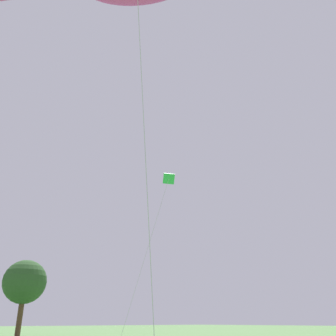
{
  "coord_description": "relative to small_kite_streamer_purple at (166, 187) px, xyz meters",
  "views": [
    {
      "loc": [
        -6.47,
        -0.53,
        1.64
      ],
      "look_at": [
        1.08,
        8.09,
        6.4
      ],
      "focal_mm": 39.61,
      "sensor_mm": 36.0,
      "label": 1
    }
  ],
  "objects": [
    {
      "name": "tree_broad_distant",
      "position": [
        3.74,
        31.13,
        -3.3
      ],
      "size": [
        5.27,
        5.27,
        8.83
      ],
      "color": "#513823",
      "rests_on": "ground"
    },
    {
      "name": "small_kite_streamer_purple",
      "position": [
        0.0,
        0.0,
        0.0
      ],
      "size": [
        2.42,
        2.57,
        10.33
      ],
      "rotation": [
        0.0,
        0.0,
        0.99
      ],
      "color": "green",
      "rests_on": "ground"
    }
  ]
}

